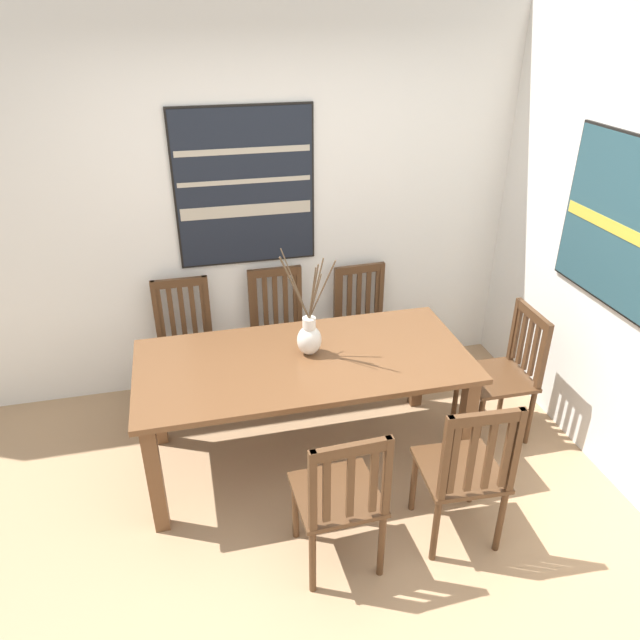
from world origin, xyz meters
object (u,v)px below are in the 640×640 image
(chair_2, at_px, (341,497))
(chair_4, at_px, (465,470))
(centerpiece_vase, at_px, (309,336))
(chair_3, at_px, (279,330))
(chair_1, at_px, (506,371))
(painting_on_side_wall, at_px, (616,221))
(chair_0, at_px, (364,322))
(chair_5, at_px, (186,342))
(painting_on_back_wall, at_px, (245,188))
(dining_table, at_px, (304,373))

(chair_2, relative_size, chair_4, 0.96)
(centerpiece_vase, height_order, chair_3, centerpiece_vase)
(chair_1, height_order, painting_on_side_wall, painting_on_side_wall)
(chair_0, relative_size, chair_3, 0.96)
(centerpiece_vase, distance_m, chair_4, 1.16)
(chair_5, height_order, painting_on_back_wall, painting_on_back_wall)
(centerpiece_vase, relative_size, chair_0, 0.74)
(chair_0, bearing_deg, centerpiece_vase, -127.03)
(chair_5, relative_size, painting_on_side_wall, 0.95)
(chair_1, xyz_separation_m, painting_on_side_wall, (0.43, -0.16, 1.05))
(chair_2, xyz_separation_m, chair_4, (0.67, 0.01, 0.02))
(chair_0, xyz_separation_m, chair_5, (-1.33, -0.01, 0.01))
(chair_4, distance_m, painting_on_back_wall, 2.31)
(chair_4, bearing_deg, painting_on_back_wall, 114.05)
(centerpiece_vase, relative_size, chair_4, 0.70)
(centerpiece_vase, relative_size, chair_5, 0.72)
(chair_1, distance_m, chair_4, 1.06)
(chair_0, height_order, painting_on_back_wall, painting_on_back_wall)
(dining_table, relative_size, centerpiece_vase, 2.99)
(centerpiece_vase, relative_size, chair_1, 0.73)
(painting_on_side_wall, bearing_deg, chair_3, 149.87)
(dining_table, xyz_separation_m, painting_on_back_wall, (-0.17, 1.05, 0.86))
(dining_table, height_order, painting_on_side_wall, painting_on_side_wall)
(chair_0, bearing_deg, chair_5, -179.58)
(chair_1, height_order, painting_on_back_wall, painting_on_back_wall)
(dining_table, bearing_deg, painting_on_side_wall, -5.87)
(chair_1, bearing_deg, painting_on_back_wall, 144.82)
(chair_4, xyz_separation_m, chair_5, (-1.36, 1.68, -0.00))
(chair_2, bearing_deg, chair_0, 69.15)
(chair_3, xyz_separation_m, chair_4, (0.68, -1.70, -0.00))
(dining_table, distance_m, chair_1, 1.37)
(centerpiece_vase, bearing_deg, chair_4, -54.79)
(centerpiece_vase, bearing_deg, chair_3, 93.44)
(chair_1, bearing_deg, chair_4, -130.05)
(chair_0, xyz_separation_m, chair_3, (-0.65, 0.01, 0.01))
(chair_5, bearing_deg, chair_3, 1.66)
(chair_5, xyz_separation_m, painting_on_side_wall, (2.47, -1.02, 1.04))
(chair_1, bearing_deg, painting_on_side_wall, -20.18)
(dining_table, relative_size, chair_5, 2.14)
(centerpiece_vase, distance_m, chair_2, 0.99)
(painting_on_back_wall, bearing_deg, chair_2, -84.88)
(dining_table, xyz_separation_m, chair_4, (0.67, -0.84, -0.17))
(chair_3, xyz_separation_m, painting_on_back_wall, (-0.17, 0.20, 1.03))
(chair_1, bearing_deg, chair_0, 129.21)
(painting_on_back_wall, xyz_separation_m, painting_on_side_wall, (1.96, -1.24, 0.02))
(chair_4, bearing_deg, chair_1, 49.95)
(dining_table, bearing_deg, painting_on_back_wall, 99.32)
(centerpiece_vase, height_order, chair_5, centerpiece_vase)
(painting_on_side_wall, bearing_deg, chair_1, 159.82)
(chair_0, distance_m, chair_5, 1.33)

